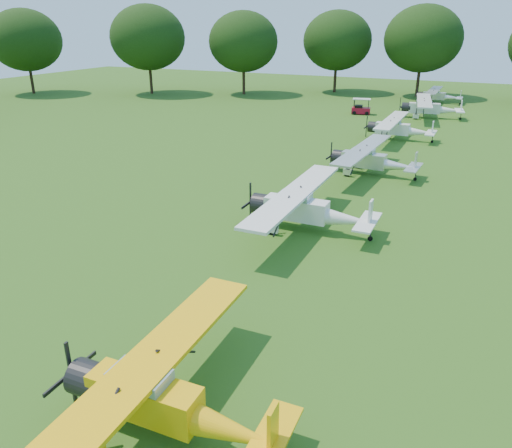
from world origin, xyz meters
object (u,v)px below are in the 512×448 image
at_px(aircraft_6, 429,107).
at_px(aircraft_3, 306,207).
at_px(aircraft_4, 371,158).
at_px(aircraft_5, 398,127).
at_px(aircraft_2, 160,398).
at_px(aircraft_7, 438,95).
at_px(golf_cart, 361,109).

bearing_deg(aircraft_6, aircraft_3, -101.12).
bearing_deg(aircraft_3, aircraft_6, 86.95).
bearing_deg(aircraft_4, aircraft_5, 94.26).
bearing_deg(aircraft_2, aircraft_4, 89.80).
distance_m(aircraft_5, aircraft_7, 25.58).
xyz_separation_m(aircraft_5, aircraft_6, (1.27, 13.18, 0.12)).
relative_size(aircraft_4, aircraft_6, 0.93).
bearing_deg(aircraft_3, golf_cart, 98.89).
bearing_deg(aircraft_2, golf_cart, 96.71).
height_order(aircraft_4, aircraft_7, aircraft_4).
bearing_deg(aircraft_6, aircraft_2, -98.96).
distance_m(aircraft_2, aircraft_3, 15.38).
height_order(aircraft_2, aircraft_3, aircraft_3).
distance_m(aircraft_3, aircraft_4, 11.98).
distance_m(aircraft_5, golf_cart, 14.08).
distance_m(aircraft_3, aircraft_6, 37.88).
distance_m(aircraft_4, aircraft_6, 25.90).
xyz_separation_m(aircraft_7, golf_cart, (-7.48, -13.12, -0.50)).
height_order(aircraft_5, golf_cart, aircraft_5).
relative_size(aircraft_2, aircraft_7, 1.11).
distance_m(aircraft_2, aircraft_5, 39.99).
bearing_deg(aircraft_4, golf_cart, 108.27).
bearing_deg(aircraft_5, aircraft_3, -91.02).
bearing_deg(aircraft_5, aircraft_7, 88.19).
relative_size(aircraft_2, aircraft_3, 0.94).
distance_m(aircraft_2, aircraft_4, 27.28).
relative_size(aircraft_4, golf_cart, 4.49).
bearing_deg(golf_cart, aircraft_3, -91.28).
bearing_deg(aircraft_2, aircraft_7, 88.63).
bearing_deg(aircraft_6, aircraft_5, -103.87).
bearing_deg(aircraft_7, golf_cart, -119.45).
distance_m(aircraft_4, aircraft_5, 12.71).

